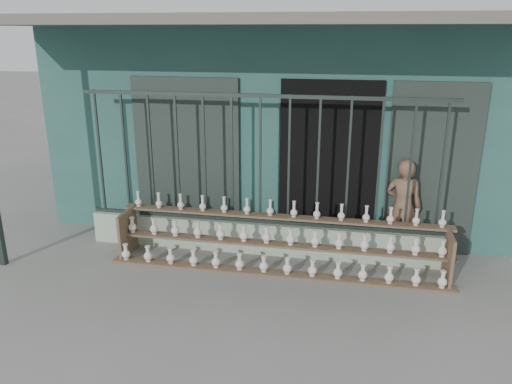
# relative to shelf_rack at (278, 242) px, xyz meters

# --- Properties ---
(ground) EXTENTS (60.00, 60.00, 0.00)m
(ground) POSITION_rel_shelf_rack_xyz_m (-0.33, -0.88, -0.36)
(ground) COLOR slate
(workshop_building) EXTENTS (7.40, 6.60, 3.21)m
(workshop_building) POSITION_rel_shelf_rack_xyz_m (-0.32, 3.35, 1.26)
(workshop_building) COLOR #28554F
(workshop_building) RESTS_ON ground
(parapet_wall) EXTENTS (5.00, 0.20, 0.45)m
(parapet_wall) POSITION_rel_shelf_rack_xyz_m (-0.33, 0.42, -0.14)
(parapet_wall) COLOR #A6BDA2
(parapet_wall) RESTS_ON ground
(security_fence) EXTENTS (5.00, 0.04, 1.80)m
(security_fence) POSITION_rel_shelf_rack_xyz_m (-0.33, 0.42, 0.98)
(security_fence) COLOR #283330
(security_fence) RESTS_ON parapet_wall
(shelf_rack) EXTENTS (4.50, 0.68, 0.85)m
(shelf_rack) POSITION_rel_shelf_rack_xyz_m (0.00, 0.00, 0.00)
(shelf_rack) COLOR brown
(shelf_rack) RESTS_ON ground
(elderly_woman) EXTENTS (0.57, 0.44, 1.38)m
(elderly_woman) POSITION_rel_shelf_rack_xyz_m (1.63, 0.78, 0.33)
(elderly_woman) COLOR brown
(elderly_woman) RESTS_ON ground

